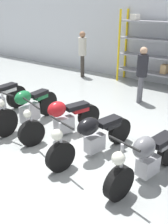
% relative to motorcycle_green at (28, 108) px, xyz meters
% --- Properties ---
extents(ground_plane, '(30.00, 30.00, 0.00)m').
position_rel_motorcycle_green_xyz_m(ground_plane, '(1.60, -0.25, -0.45)').
color(ground_plane, '#9EA3A0').
extents(motorcycle_green, '(0.62, 2.08, 1.03)m').
position_rel_motorcycle_green_xyz_m(motorcycle_green, '(0.00, 0.00, 0.00)').
color(motorcycle_green, black).
rests_on(motorcycle_green, ground_plane).
extents(motorcycle_red, '(0.93, 2.02, 0.97)m').
position_rel_motorcycle_green_xyz_m(motorcycle_red, '(1.04, 0.09, -0.03)').
color(motorcycle_red, black).
rests_on(motorcycle_red, ground_plane).
extents(motorcycle_black, '(0.78, 2.07, 0.97)m').
position_rel_motorcycle_green_xyz_m(motorcycle_black, '(2.07, -0.20, -0.01)').
color(motorcycle_black, black).
rests_on(motorcycle_black, ground_plane).
extents(motorcycle_grey, '(0.67, 1.94, 0.98)m').
position_rel_motorcycle_green_xyz_m(motorcycle_grey, '(3.21, -0.25, -0.02)').
color(motorcycle_grey, black).
rests_on(motorcycle_grey, ground_plane).
extents(person_browsing, '(0.44, 0.44, 1.80)m').
position_rel_motorcycle_green_xyz_m(person_browsing, '(-1.68, 4.38, 0.62)').
color(person_browsing, '#38332D').
rests_on(person_browsing, ground_plane).
extents(person_near_rack, '(0.38, 0.38, 1.66)m').
position_rel_motorcycle_green_xyz_m(person_near_rack, '(1.50, 3.11, 0.53)').
color(person_near_rack, '#595960').
rests_on(person_near_rack, ground_plane).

